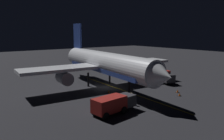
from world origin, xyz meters
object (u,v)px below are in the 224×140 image
(traffic_cone_near_right, at_px, (131,105))
(traffic_cone_under_wing, at_px, (180,94))
(airliner, at_px, (104,63))
(baggage_truck, at_px, (113,104))
(traffic_cone_far, at_px, (109,92))
(catering_truck, at_px, (162,76))
(traffic_cone_near_left, at_px, (178,91))
(ground_crew_worker, at_px, (132,99))

(traffic_cone_near_right, relative_size, traffic_cone_under_wing, 1.00)
(airliner, distance_m, baggage_truck, 14.17)
(traffic_cone_far, bearing_deg, traffic_cone_under_wing, 134.01)
(catering_truck, bearing_deg, traffic_cone_under_wing, 56.05)
(airliner, height_order, traffic_cone_far, airliner)
(traffic_cone_near_left, xyz_separation_m, traffic_cone_near_right, (11.02, 0.63, 0.00))
(traffic_cone_near_left, height_order, traffic_cone_under_wing, same)
(baggage_truck, bearing_deg, traffic_cone_under_wing, 178.43)
(baggage_truck, height_order, traffic_cone_far, baggage_truck)
(baggage_truck, distance_m, traffic_cone_near_left, 14.49)
(ground_crew_worker, relative_size, traffic_cone_far, 3.16)
(baggage_truck, bearing_deg, traffic_cone_far, -123.04)
(baggage_truck, relative_size, traffic_cone_under_wing, 11.37)
(traffic_cone_under_wing, xyz_separation_m, traffic_cone_far, (7.92, -8.20, 0.00))
(ground_crew_worker, bearing_deg, traffic_cone_under_wing, 171.09)
(traffic_cone_near_right, bearing_deg, traffic_cone_far, -103.00)
(ground_crew_worker, height_order, traffic_cone_far, ground_crew_worker)
(catering_truck, distance_m, traffic_cone_far, 13.55)
(ground_crew_worker, height_order, traffic_cone_near_left, ground_crew_worker)
(airliner, height_order, ground_crew_worker, airliner)
(ground_crew_worker, height_order, traffic_cone_near_right, ground_crew_worker)
(traffic_cone_under_wing, distance_m, traffic_cone_far, 11.40)
(catering_truck, height_order, traffic_cone_under_wing, catering_truck)
(traffic_cone_near_left, height_order, traffic_cone_near_right, same)
(airliner, bearing_deg, traffic_cone_far, 65.36)
(baggage_truck, distance_m, traffic_cone_under_wing, 13.06)
(traffic_cone_far, bearing_deg, airliner, -114.64)
(catering_truck, distance_m, traffic_cone_near_right, 17.00)
(traffic_cone_far, bearing_deg, catering_truck, -179.53)
(catering_truck, height_order, ground_crew_worker, catering_truck)
(traffic_cone_near_right, xyz_separation_m, traffic_cone_far, (-1.71, -7.39, 0.00))
(catering_truck, height_order, traffic_cone_near_left, catering_truck)
(catering_truck, xyz_separation_m, ground_crew_worker, (14.56, 6.90, -0.36))
(traffic_cone_near_left, relative_size, traffic_cone_under_wing, 1.00)
(traffic_cone_near_right, bearing_deg, baggage_truck, 7.62)
(airliner, relative_size, traffic_cone_near_left, 60.60)
(ground_crew_worker, height_order, traffic_cone_under_wing, ground_crew_worker)
(traffic_cone_near_right, bearing_deg, catering_truck, -153.77)
(ground_crew_worker, bearing_deg, traffic_cone_near_right, 42.31)
(ground_crew_worker, distance_m, traffic_cone_near_right, 1.09)
(traffic_cone_near_left, bearing_deg, baggage_truck, 4.29)
(catering_truck, bearing_deg, traffic_cone_far, 0.47)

